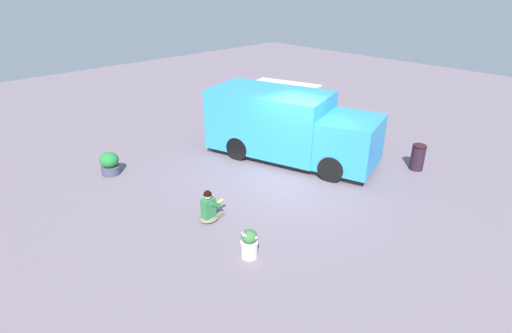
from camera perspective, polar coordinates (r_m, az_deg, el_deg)
name	(u,v)px	position (r m, az deg, el deg)	size (l,w,h in m)	color
ground_plane	(293,175)	(12.54, 5.28, -1.28)	(40.00, 40.00, 0.00)	slate
food_truck	(288,128)	(13.39, 4.55, 5.48)	(5.95, 3.57, 2.24)	#2D91D9
person_customer	(209,209)	(10.21, -6.63, -5.95)	(0.47, 0.78, 0.85)	#6A6953
planter_flowering_near	(249,243)	(8.90, -0.96, -10.86)	(0.40, 0.40, 0.67)	silver
planter_flowering_far	(110,163)	(13.24, -20.05, 0.40)	(0.58, 0.58, 0.72)	#41435B
trash_bin	(418,157)	(13.72, 22.00, 1.31)	(0.43, 0.43, 0.86)	black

